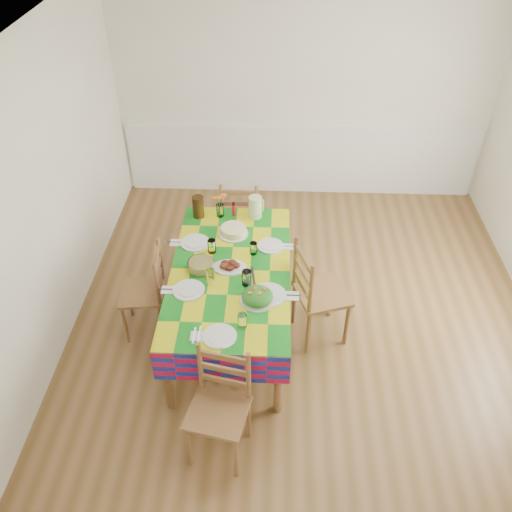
{
  "coord_description": "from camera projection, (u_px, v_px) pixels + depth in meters",
  "views": [
    {
      "loc": [
        -0.31,
        -3.7,
        3.85
      ],
      "look_at": [
        -0.47,
        -0.05,
        0.9
      ],
      "focal_mm": 38.0,
      "sensor_mm": 36.0,
      "label": 1
    }
  ],
  "objects": [
    {
      "name": "pasta_bowl",
      "position": [
        201.0,
        265.0,
        4.75
      ],
      "size": [
        0.24,
        0.24,
        0.09
      ],
      "color": "white",
      "rests_on": "dining_table"
    },
    {
      "name": "setting_right_near",
      "position": [
        261.0,
        289.0,
        4.53
      ],
      "size": [
        0.56,
        0.32,
        0.14
      ],
      "rotation": [
        0.0,
        0.0,
        -1.57
      ],
      "color": "silver",
      "rests_on": "dining_table"
    },
    {
      "name": "tea_pitcher",
      "position": [
        198.0,
        207.0,
        5.34
      ],
      "size": [
        0.11,
        0.11,
        0.23
      ],
      "primitive_type": "cylinder",
      "color": "black",
      "rests_on": "dining_table"
    },
    {
      "name": "flower_vase",
      "position": [
        220.0,
        207.0,
        5.35
      ],
      "size": [
        0.16,
        0.13,
        0.25
      ],
      "color": "white",
      "rests_on": "dining_table"
    },
    {
      "name": "cake",
      "position": [
        233.0,
        231.0,
        5.15
      ],
      "size": [
        0.29,
        0.29,
        0.08
      ],
      "color": "silver",
      "rests_on": "dining_table"
    },
    {
      "name": "green_pitcher",
      "position": [
        255.0,
        207.0,
        5.34
      ],
      "size": [
        0.13,
        0.13,
        0.23
      ],
      "primitive_type": "cylinder",
      "color": "#C2E19F",
      "rests_on": "dining_table"
    },
    {
      "name": "chair_far",
      "position": [
        240.0,
        217.0,
        5.91
      ],
      "size": [
        0.43,
        0.41,
        0.96
      ],
      "rotation": [
        0.0,
        0.0,
        3.15
      ],
      "color": "brown",
      "rests_on": "room"
    },
    {
      "name": "setting_near_head",
      "position": [
        227.0,
        330.0,
        4.16
      ],
      "size": [
        0.43,
        0.29,
        0.13
      ],
      "color": "silver",
      "rests_on": "dining_table"
    },
    {
      "name": "wainscot",
      "position": [
        301.0,
        158.0,
        6.91
      ],
      "size": [
        4.41,
        0.06,
        0.92
      ],
      "color": "white",
      "rests_on": "room"
    },
    {
      "name": "chair_near",
      "position": [
        220.0,
        407.0,
        3.99
      ],
      "size": [
        0.51,
        0.49,
        0.97
      ],
      "rotation": [
        0.0,
        0.0,
        -0.22
      ],
      "color": "brown",
      "rests_on": "room"
    },
    {
      "name": "dining_table",
      "position": [
        231.0,
        277.0,
        4.82
      ],
      "size": [
        1.05,
        1.96,
        0.76
      ],
      "color": "brown",
      "rests_on": "room"
    },
    {
      "name": "room",
      "position": [
        313.0,
        211.0,
        4.44
      ],
      "size": [
        4.58,
        5.08,
        2.78
      ],
      "color": "brown",
      "rests_on": "ground"
    },
    {
      "name": "chair_right",
      "position": [
        317.0,
        294.0,
        4.89
      ],
      "size": [
        0.56,
        0.58,
        1.04
      ],
      "rotation": [
        0.0,
        0.0,
        1.89
      ],
      "color": "brown",
      "rests_on": "room"
    },
    {
      "name": "chair_left",
      "position": [
        147.0,
        292.0,
        4.98
      ],
      "size": [
        0.44,
        0.45,
        0.94
      ],
      "rotation": [
        0.0,
        0.0,
        -1.47
      ],
      "color": "brown",
      "rests_on": "room"
    },
    {
      "name": "salad_platter",
      "position": [
        257.0,
        297.0,
        4.43
      ],
      "size": [
        0.29,
        0.29,
        0.12
      ],
      "color": "silver",
      "rests_on": "dining_table"
    },
    {
      "name": "meat_platter",
      "position": [
        230.0,
        266.0,
        4.77
      ],
      "size": [
        0.3,
        0.22,
        0.06
      ],
      "color": "silver",
      "rests_on": "dining_table"
    },
    {
      "name": "setting_left_far",
      "position": [
        200.0,
        244.0,
        5.01
      ],
      "size": [
        0.5,
        0.3,
        0.13
      ],
      "rotation": [
        0.0,
        0.0,
        1.57
      ],
      "color": "silver",
      "rests_on": "dining_table"
    },
    {
      "name": "serving_utensils",
      "position": [
        250.0,
        279.0,
        4.66
      ],
      "size": [
        0.15,
        0.34,
        0.01
      ],
      "color": "black",
      "rests_on": "dining_table"
    },
    {
      "name": "hot_sauce",
      "position": [
        234.0,
        209.0,
        5.38
      ],
      "size": [
        0.04,
        0.04,
        0.15
      ],
      "primitive_type": "cylinder",
      "color": "red",
      "rests_on": "dining_table"
    },
    {
      "name": "setting_right_far",
      "position": [
        265.0,
        247.0,
        4.98
      ],
      "size": [
        0.46,
        0.27,
        0.12
      ],
      "rotation": [
        0.0,
        0.0,
        -1.57
      ],
      "color": "silver",
      "rests_on": "dining_table"
    },
    {
      "name": "setting_left_near",
      "position": [
        196.0,
        285.0,
        4.57
      ],
      "size": [
        0.49,
        0.29,
        0.13
      ],
      "rotation": [
        0.0,
        0.0,
        1.57
      ],
      "color": "silver",
      "rests_on": "dining_table"
    },
    {
      "name": "name_card",
      "position": [
        219.0,
        347.0,
        4.06
      ],
      "size": [
        0.09,
        0.03,
        0.02
      ],
      "primitive_type": "cube",
      "color": "silver",
      "rests_on": "dining_table"
    }
  ]
}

